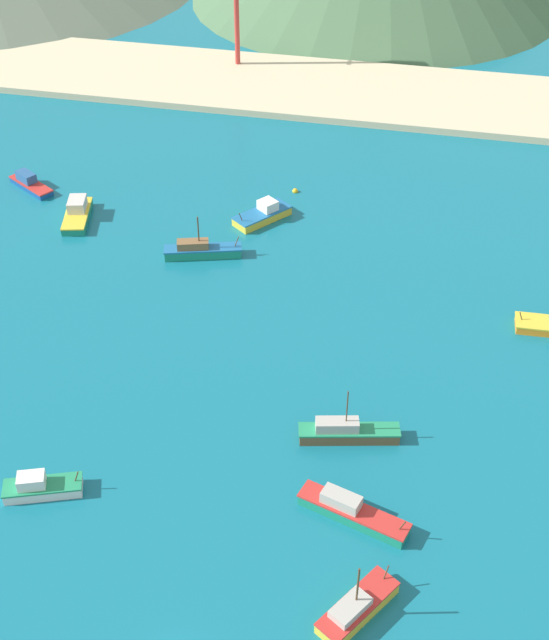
{
  "coord_description": "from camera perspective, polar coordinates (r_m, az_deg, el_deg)",
  "views": [
    {
      "loc": [
        15.84,
        -34.99,
        65.98
      ],
      "look_at": [
        -1.31,
        44.07,
        2.11
      ],
      "focal_mm": 49.03,
      "sensor_mm": 36.0,
      "label": 1
    }
  ],
  "objects": [
    {
      "name": "ground",
      "position": [
        94.14,
        -1.05,
        -6.43
      ],
      "size": [
        260.0,
        280.0,
        0.5
      ],
      "color": "#146B7F"
    },
    {
      "name": "fishing_boat_9",
      "position": [
        117.54,
        -4.82,
        4.56
      ],
      "size": [
        10.57,
        5.05,
        6.19
      ],
      "color": "#198466",
      "rests_on": "ground"
    },
    {
      "name": "fishing_boat_12",
      "position": [
        89.01,
        -15.01,
        -10.47
      ],
      "size": [
        7.94,
        4.84,
        2.55
      ],
      "color": "silver",
      "rests_on": "ground"
    },
    {
      "name": "fishing_boat_6",
      "position": [
        91.26,
        4.72,
        -7.29
      ],
      "size": [
        10.71,
        4.36,
        6.67
      ],
      "color": "brown",
      "rests_on": "ground"
    },
    {
      "name": "fishing_boat_2",
      "position": [
        84.47,
        5.02,
        -12.31
      ],
      "size": [
        11.16,
        5.47,
        2.63
      ],
      "color": "#198466",
      "rests_on": "ground"
    },
    {
      "name": "buoy_2",
      "position": [
        132.18,
        1.36,
        8.41
      ],
      "size": [
        0.85,
        0.85,
        0.85
      ],
      "color": "gold",
      "rests_on": "ground"
    },
    {
      "name": "beach_strip",
      "position": [
        163.71,
        5.85,
        14.56
      ],
      "size": [
        247.0,
        25.96,
        1.2
      ],
      "primitive_type": "cube",
      "color": "beige",
      "rests_on": "ground"
    },
    {
      "name": "fishing_boat_5",
      "position": [
        78.34,
        5.37,
        -18.18
      ],
      "size": [
        6.66,
        8.34,
        6.38
      ],
      "color": "gold",
      "rests_on": "ground"
    },
    {
      "name": "fishing_boat_4",
      "position": [
        137.89,
        -15.68,
        8.6
      ],
      "size": [
        8.36,
        6.44,
        2.31
      ],
      "color": "#14478C",
      "rests_on": "ground"
    },
    {
      "name": "fishing_boat_13",
      "position": [
        125.08,
        -0.75,
        6.93
      ],
      "size": [
        7.86,
        8.77,
        2.71
      ],
      "color": "gold",
      "rests_on": "ground"
    },
    {
      "name": "fishing_boat_1",
      "position": [
        128.28,
        -12.75,
        6.83
      ],
      "size": [
        5.25,
        9.35,
        2.76
      ],
      "color": "#198466",
      "rests_on": "ground"
    }
  ]
}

